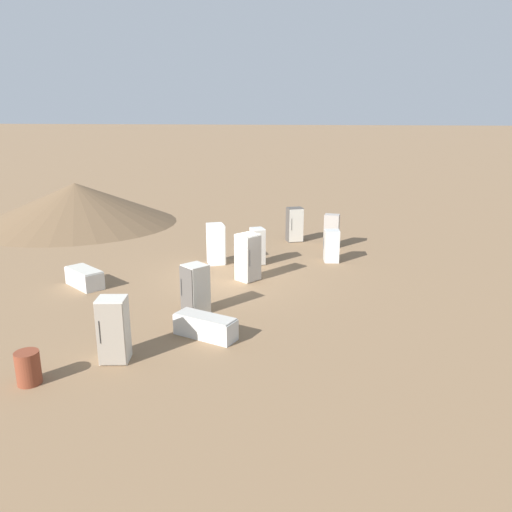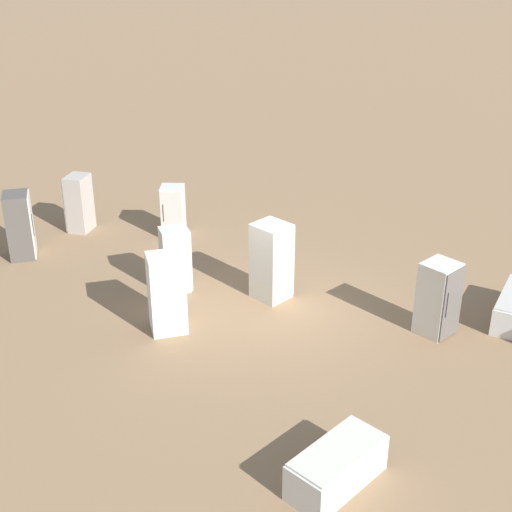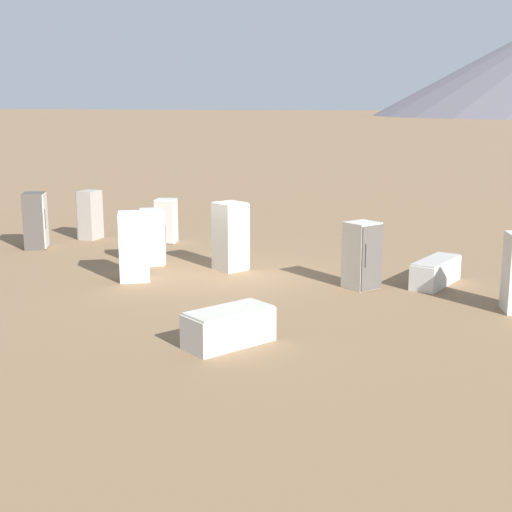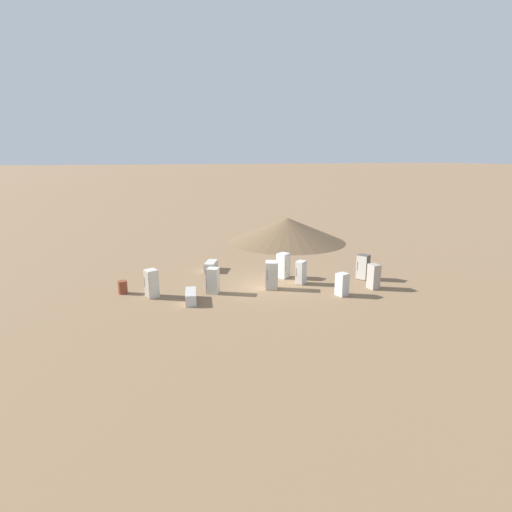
{
  "view_description": "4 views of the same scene",
  "coord_description": "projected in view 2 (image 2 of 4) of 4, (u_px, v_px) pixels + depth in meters",
  "views": [
    {
      "loc": [
        6.45,
        -18.27,
        6.34
      ],
      "look_at": [
        0.5,
        0.97,
        0.78
      ],
      "focal_mm": 35.0,
      "sensor_mm": 36.0,
      "label": 1
    },
    {
      "loc": [
        -14.31,
        -3.8,
        8.38
      ],
      "look_at": [
        -0.18,
        0.3,
        1.34
      ],
      "focal_mm": 50.0,
      "sensor_mm": 36.0,
      "label": 2
    },
    {
      "loc": [
        -17.35,
        -8.17,
        4.58
      ],
      "look_at": [
        -0.86,
        -1.23,
        0.75
      ],
      "focal_mm": 50.0,
      "sensor_mm": 36.0,
      "label": 3
    },
    {
      "loc": [
        23.96,
        -10.1,
        8.63
      ],
      "look_at": [
        -1.07,
        -0.46,
        1.98
      ],
      "focal_mm": 28.0,
      "sensor_mm": 36.0,
      "label": 4
    }
  ],
  "objects": [
    {
      "name": "ground_plane",
      "position": [
        270.0,
        305.0,
        16.96
      ],
      "size": [
        1000.0,
        1000.0,
        0.0
      ],
      "primitive_type": "plane",
      "color": "#846647"
    },
    {
      "name": "discarded_fridge_0",
      "position": [
        272.0,
        261.0,
        16.95
      ],
      "size": [
        1.04,
        1.05,
        1.91
      ],
      "rotation": [
        0.0,
        0.0,
        4.22
      ],
      "color": "beige",
      "rests_on": "ground_plane"
    },
    {
      "name": "discarded_fridge_1",
      "position": [
        20.0,
        226.0,
        19.02
      ],
      "size": [
        1.02,
        0.98,
        1.81
      ],
      "rotation": [
        0.0,
        0.0,
        3.68
      ],
      "color": "#4C4742",
      "rests_on": "ground_plane"
    },
    {
      "name": "discarded_fridge_2",
      "position": [
        173.0,
        211.0,
        20.4
      ],
      "size": [
        0.81,
        0.79,
        1.47
      ],
      "rotation": [
        0.0,
        0.0,
        1.82
      ],
      "color": "silver",
      "rests_on": "ground_plane"
    },
    {
      "name": "discarded_fridge_4",
      "position": [
        176.0,
        260.0,
        17.33
      ],
      "size": [
        0.84,
        0.88,
        1.64
      ],
      "rotation": [
        0.0,
        0.0,
        3.76
      ],
      "color": "silver",
      "rests_on": "ground_plane"
    },
    {
      "name": "discarded_fridge_5",
      "position": [
        79.0,
        203.0,
        20.68
      ],
      "size": [
        0.75,
        0.64,
        1.67
      ],
      "rotation": [
        0.0,
        0.0,
        0.03
      ],
      "color": "#A89E93",
      "rests_on": "ground_plane"
    },
    {
      "name": "discarded_fridge_6",
      "position": [
        167.0,
        293.0,
        15.61
      ],
      "size": [
        1.04,
        1.04,
        1.82
      ],
      "rotation": [
        0.0,
        0.0,
        5.27
      ],
      "color": "white",
      "rests_on": "ground_plane"
    },
    {
      "name": "discarded_fridge_7",
      "position": [
        438.0,
        299.0,
        15.52
      ],
      "size": [
        0.99,
        1.0,
        1.69
      ],
      "rotation": [
        0.0,
        0.0,
        2.61
      ],
      "color": "beige",
      "rests_on": "ground_plane"
    },
    {
      "name": "discarded_fridge_9",
      "position": [
        337.0,
        467.0,
        11.48
      ],
      "size": [
        1.92,
        1.51,
        0.72
      ],
      "rotation": [
        0.0,
        0.0,
        4.22
      ],
      "color": "silver",
      "rests_on": "ground_plane"
    }
  ]
}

